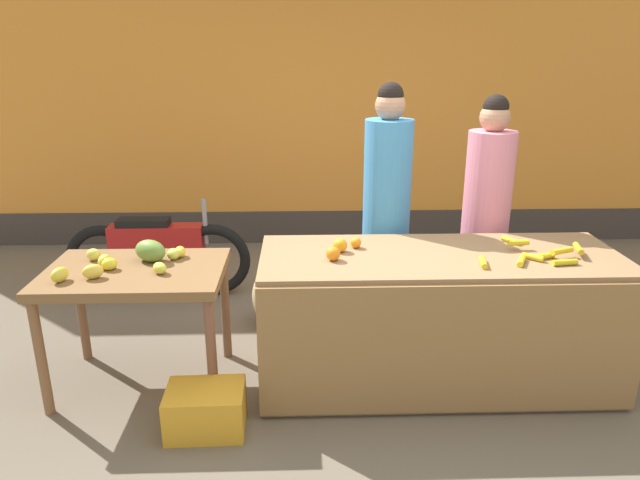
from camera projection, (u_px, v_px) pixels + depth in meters
ground_plane at (369, 378)px, 3.82m from camera, size 24.00×24.00×0.00m
market_wall_back at (342, 81)px, 6.06m from camera, size 9.54×0.23×3.58m
fruit_stall_counter at (437, 319)px, 3.68m from camera, size 2.24×0.85×0.87m
side_table_wooden at (136, 284)px, 3.55m from camera, size 1.09×0.75×0.80m
banana_bunch_pile at (536, 253)px, 3.48m from camera, size 0.69×0.53×0.07m
orange_pile at (341, 248)px, 3.54m from camera, size 0.23×0.30×0.09m
mango_papaya_pile at (134, 257)px, 3.56m from camera, size 0.71×0.52×0.14m
vendor_woman_blue_shirt at (386, 214)px, 4.14m from camera, size 0.34×0.34×1.87m
vendor_woman_pink_shirt at (485, 219)px, 4.19m from camera, size 0.34×0.34×1.79m
parked_motorcycle at (158, 252)px, 4.98m from camera, size 1.60×0.18×0.88m
produce_crate at (206, 410)px, 3.26m from camera, size 0.45×0.33×0.26m
produce_sack at (272, 298)px, 4.48m from camera, size 0.46×0.47×0.46m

